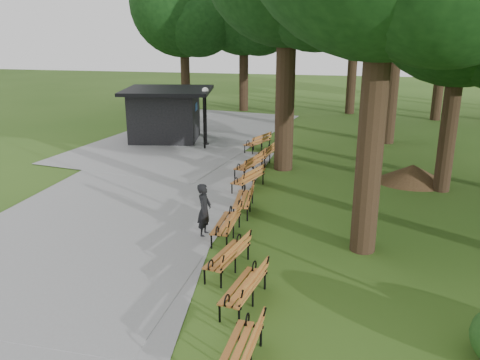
% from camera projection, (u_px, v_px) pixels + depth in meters
% --- Properties ---
extents(ground, '(100.00, 100.00, 0.00)m').
position_uv_depth(ground, '(215.00, 248.00, 13.98)').
color(ground, '#2E5217').
rests_on(ground, ground).
extents(path, '(12.00, 38.00, 0.06)m').
position_uv_depth(path, '(125.00, 202.00, 17.52)').
color(path, gray).
rests_on(path, ground).
extents(person, '(0.42, 0.61, 1.61)m').
position_uv_depth(person, '(204.00, 210.00, 14.58)').
color(person, black).
rests_on(person, ground).
extents(kiosk, '(4.99, 4.50, 2.78)m').
position_uv_depth(kiosk, '(165.00, 115.00, 26.48)').
color(kiosk, black).
rests_on(kiosk, ground).
extents(lamp_post, '(0.32, 0.32, 2.97)m').
position_uv_depth(lamp_post, '(206.00, 104.00, 25.15)').
color(lamp_post, black).
rests_on(lamp_post, ground).
extents(dirt_mound, '(2.37, 2.37, 0.72)m').
position_uv_depth(dirt_mound, '(413.00, 173.00, 19.69)').
color(dirt_mound, '#47301C').
rests_on(dirt_mound, ground).
extents(bench_0, '(0.76, 1.94, 0.88)m').
position_uv_depth(bench_0, '(239.00, 350.00, 8.91)').
color(bench_0, '#B8662A').
rests_on(bench_0, ground).
extents(bench_1, '(0.97, 1.98, 0.88)m').
position_uv_depth(bench_1, '(244.00, 287.00, 11.05)').
color(bench_1, '#B8662A').
rests_on(bench_1, ground).
extents(bench_2, '(1.04, 1.99, 0.88)m').
position_uv_depth(bench_2, '(227.00, 256.00, 12.55)').
color(bench_2, '#B8662A').
rests_on(bench_2, ground).
extents(bench_3, '(0.67, 1.91, 0.88)m').
position_uv_depth(bench_3, '(226.00, 224.00, 14.56)').
color(bench_3, '#B8662A').
rests_on(bench_3, ground).
extents(bench_4, '(0.78, 1.94, 0.88)m').
position_uv_depth(bench_4, '(243.00, 199.00, 16.58)').
color(bench_4, '#B8662A').
rests_on(bench_4, ground).
extents(bench_5, '(1.21, 2.00, 0.88)m').
position_uv_depth(bench_5, '(248.00, 178.00, 18.81)').
color(bench_5, '#B8662A').
rests_on(bench_5, ground).
extents(bench_6, '(1.14, 2.00, 0.88)m').
position_uv_depth(bench_6, '(249.00, 165.00, 20.61)').
color(bench_6, '#B8662A').
rests_on(bench_6, ground).
extents(bench_7, '(0.90, 1.97, 0.88)m').
position_uv_depth(bench_7, '(265.00, 153.00, 22.42)').
color(bench_7, '#B8662A').
rests_on(bench_7, ground).
extents(bench_8, '(1.29, 2.00, 0.88)m').
position_uv_depth(bench_8, '(257.00, 142.00, 24.51)').
color(bench_8, '#B8662A').
rests_on(bench_8, ground).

